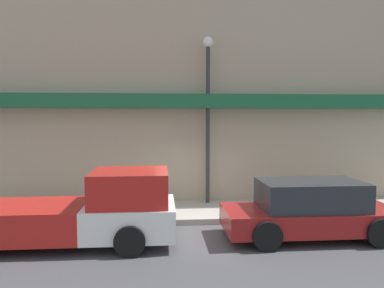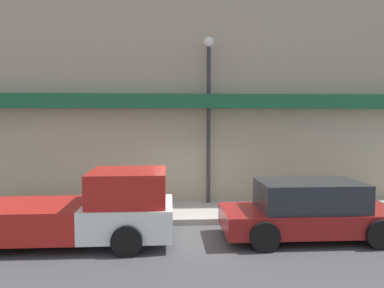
% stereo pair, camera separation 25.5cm
% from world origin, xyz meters
% --- Properties ---
extents(ground_plane, '(80.00, 80.00, 0.00)m').
position_xyz_m(ground_plane, '(0.00, 0.00, 0.00)').
color(ground_plane, '#424244').
extents(sidewalk, '(36.00, 2.62, 0.18)m').
position_xyz_m(sidewalk, '(0.00, 1.31, 0.09)').
color(sidewalk, '#9E998E').
rests_on(sidewalk, ground).
extents(building, '(19.80, 3.80, 11.54)m').
position_xyz_m(building, '(0.01, 4.10, 5.76)').
color(building, tan).
rests_on(building, ground).
extents(pickup_truck, '(5.66, 2.26, 1.88)m').
position_xyz_m(pickup_truck, '(-3.18, -1.38, 0.82)').
color(pickup_truck, white).
rests_on(pickup_truck, ground).
extents(parked_car, '(4.65, 2.06, 1.54)m').
position_xyz_m(parked_car, '(2.90, -1.38, 0.75)').
color(parked_car, maroon).
rests_on(parked_car, ground).
extents(fire_hydrant, '(0.19, 0.19, 0.61)m').
position_xyz_m(fire_hydrant, '(-0.94, 0.51, 0.48)').
color(fire_hydrant, red).
rests_on(fire_hydrant, sidewalk).
extents(street_lamp, '(0.36, 0.36, 5.88)m').
position_xyz_m(street_lamp, '(0.57, 2.20, 3.82)').
color(street_lamp, '#2D2D2D').
rests_on(street_lamp, sidewalk).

